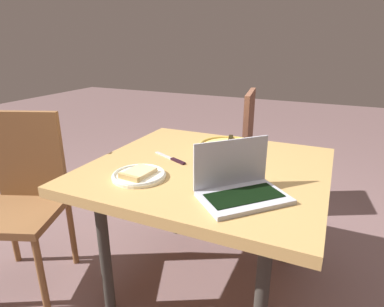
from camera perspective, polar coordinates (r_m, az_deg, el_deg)
ground_plane at (r=1.94m, az=2.51°, el=-21.80°), size 12.00×12.00×0.00m
dining_table at (r=1.59m, az=2.85°, el=-4.30°), size 1.11×1.05×0.70m
laptop at (r=1.26m, az=8.51°, el=-5.72°), size 0.38×0.39×0.21m
pizza_plate at (r=1.44m, az=-9.48°, el=-3.77°), size 0.24×0.24×0.04m
pizza_tray at (r=1.79m, az=6.62°, el=1.17°), size 0.37×0.37×0.04m
table_knife at (r=1.64m, az=-3.48°, el=-0.98°), size 0.23×0.12×0.01m
chair_near at (r=1.93m, az=-27.86°, el=-6.11°), size 0.52×0.52×0.93m
chair_far at (r=2.51m, az=7.07°, el=1.88°), size 0.52×0.52×0.93m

